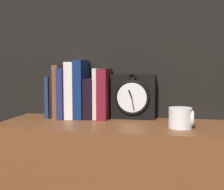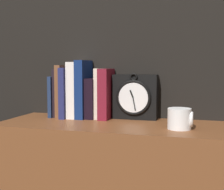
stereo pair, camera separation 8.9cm
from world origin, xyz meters
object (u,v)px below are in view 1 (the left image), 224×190
book_slot5_navy (81,89)px  book_slot6_black (91,98)px  book_slot4_white (73,90)px  mug (181,118)px  book_slot3_navy (65,93)px  book_slot7_cream (97,93)px  clock (133,97)px  book_slot2_brown (60,91)px  book_slot8_maroon (104,94)px  book_slot0_navy (52,97)px  book_slot1_black (55,93)px

book_slot5_navy → book_slot6_black: (0.04, 0.01, -0.04)m
book_slot4_white → mug: bearing=-17.0°
book_slot3_navy → book_slot6_black: book_slot3_navy is taller
book_slot3_navy → book_slot7_cream: book_slot3_navy is taller
clock → book_slot2_brown: bearing=-175.6°
book_slot5_navy → book_slot7_cream: 0.07m
book_slot7_cream → book_slot4_white: bearing=-174.3°
book_slot4_white → book_slot8_maroon: bearing=0.5°
book_slot2_brown → book_slot4_white: bearing=-2.7°
book_slot2_brown → book_slot6_black: book_slot2_brown is taller
book_slot0_navy → book_slot5_navy: book_slot5_navy is taller
clock → book_slot8_maroon: bearing=-167.6°
book_slot5_navy → book_slot8_maroon: size_ratio=1.17×
book_slot3_navy → book_slot8_maroon: 0.18m
book_slot4_white → mug: (0.47, -0.14, -0.09)m
clock → book_slot3_navy: 0.31m
mug → book_slot8_maroon: bearing=156.1°
book_slot3_navy → book_slot4_white: 0.04m
book_slot6_black → mug: 0.42m
book_slot3_navy → book_slot8_maroon: size_ratio=1.02×
clock → book_slot0_navy: size_ratio=1.10×
book_slot2_brown → mug: size_ratio=2.55×
book_slot1_black → book_slot5_navy: 0.13m
book_slot1_black → book_slot8_maroon: book_slot8_maroon is taller
book_slot6_black → book_slot8_maroon: (0.06, -0.00, 0.02)m
book_slot3_navy → book_slot5_navy: book_slot5_navy is taller
book_slot5_navy → book_slot8_maroon: (0.10, 0.00, -0.02)m
book_slot3_navy → book_slot0_navy: bearing=170.5°
book_slot5_navy → book_slot7_cream: (0.07, 0.01, -0.02)m
clock → book_slot7_cream: (-0.16, -0.02, 0.01)m
mug → book_slot2_brown: bearing=164.6°
book_slot2_brown → book_slot1_black: bearing=165.9°
book_slot1_black → mug: 0.59m
book_slot8_maroon → book_slot3_navy: bearing=-177.3°
book_slot1_black → book_slot6_black: size_ratio=1.22×
book_slot3_navy → clock: bearing=6.7°
book_slot0_navy → mug: (0.58, -0.15, -0.05)m
book_slot5_navy → mug: (0.43, -0.14, -0.09)m
book_slot3_navy → book_slot2_brown: bearing=159.6°
book_slot6_black → book_slot0_navy: bearing=-179.5°
clock → book_slot3_navy: book_slot3_navy is taller
book_slot8_maroon → clock: bearing=12.4°
book_slot0_navy → mug: 0.60m
book_slot4_white → book_slot6_black: 0.09m
book_slot8_maroon → mug: (0.33, -0.15, -0.07)m
book_slot0_navy → book_slot3_navy: bearing=-9.5°
book_slot1_black → book_slot7_cream: size_ratio=0.98×
book_slot3_navy → book_slot6_black: size_ratio=1.26×
book_slot1_black → book_slot6_black: 0.17m
book_slot3_navy → book_slot4_white: (0.04, 0.01, 0.01)m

